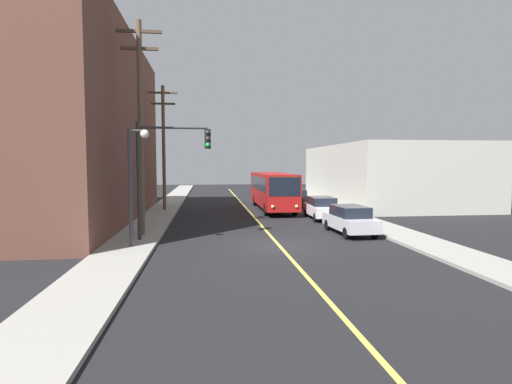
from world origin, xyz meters
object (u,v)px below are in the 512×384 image
Objects in this scene: utility_pole_mid at (164,142)px; street_lamp_left at (135,170)px; parked_car_black at (296,198)px; traffic_signal_left_corner at (169,158)px; parked_car_white at (322,208)px; parked_car_silver at (350,219)px; city_bus at (272,189)px; utility_pole_near at (141,119)px; fire_hydrant at (364,216)px.

utility_pole_mid is 15.50m from street_lamp_left.
parked_car_black is 0.74× the size of traffic_signal_left_corner.
parked_car_white is at bearing 37.90° from street_lamp_left.
parked_car_silver is at bearing 13.65° from street_lamp_left.
traffic_signal_left_corner is (1.69, -13.65, -1.55)m from utility_pole_mid.
city_bus is at bearing 1.52° from utility_pole_mid.
parked_car_white is 0.39× the size of utility_pole_near.
city_bus is 1.17× the size of utility_pole_mid.
utility_pole_near reaches higher than fire_hydrant.
traffic_signal_left_corner is (-7.61, -13.89, 2.49)m from city_bus.
utility_pole_mid is (-11.71, 12.57, 5.01)m from parked_car_silver.
parked_car_black is 21.53m from street_lamp_left.
parked_car_white is (0.17, 6.26, 0.00)m from parked_car_silver.
city_bus is 2.03× the size of traffic_signal_left_corner.
parked_car_black is at bearing 89.65° from parked_car_white.
parked_car_white is 8.83m from parked_car_black.
traffic_signal_left_corner is 1.09× the size of street_lamp_left.
city_bus is 18.13m from street_lamp_left.
parked_car_black is 11.77m from fire_hydrant.
parked_car_white is 14.36m from utility_pole_mid.
city_bus is 16.07m from utility_pole_near.
utility_pole_mid reaches higher than parked_car_white.
parked_car_black is at bearing 50.83° from utility_pole_near.
utility_pole_near is at bearing -154.08° from parked_car_white.
parked_car_silver is 4.15m from fire_hydrant.
parked_car_silver is at bearing -2.51° from utility_pole_near.
street_lamp_left is (-9.03, -15.60, 1.92)m from city_bus.
city_bus is 10.14m from utility_pole_mid.
parked_car_silver is 0.74× the size of traffic_signal_left_corner.
city_bus is 2.73× the size of parked_car_white.
city_bus is 3.61m from parked_car_black.
fire_hydrant is (13.95, -9.08, -5.27)m from utility_pole_mid.
city_bus is 2.73× the size of parked_car_silver.
parked_car_silver is 17.90m from utility_pole_mid.
street_lamp_left reaches higher than parked_car_black.
traffic_signal_left_corner is (1.63, -1.58, -2.13)m from utility_pole_near.
city_bus is 2.75× the size of parked_car_black.
utility_pole_near is (-11.87, -14.57, 5.59)m from parked_car_black.
parked_car_black is (0.22, 15.08, 0.00)m from parked_car_silver.
utility_pole_near is at bearing 177.49° from parked_car_silver.
parked_car_silver is 1.00× the size of parked_car_white.
street_lamp_left is at bearing -155.37° from fire_hydrant.
street_lamp_left is 6.55× the size of fire_hydrant.
city_bus is at bearing 61.28° from traffic_signal_left_corner.
city_bus is 13.08m from parked_car_silver.
parked_car_white is 3.46m from fire_hydrant.
utility_pole_near is at bearing 93.70° from street_lamp_left.
parked_car_black is 19.44m from traffic_signal_left_corner.
parked_car_black is (0.05, 8.83, 0.00)m from parked_car_white.
city_bus is 2.21× the size of street_lamp_left.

